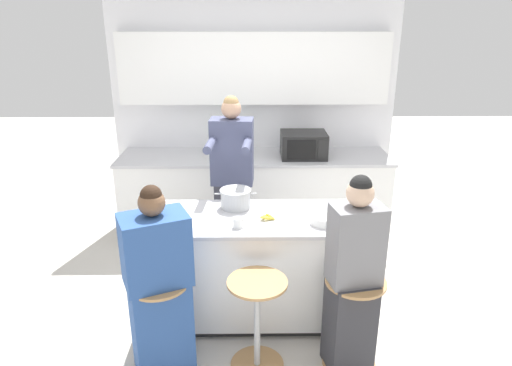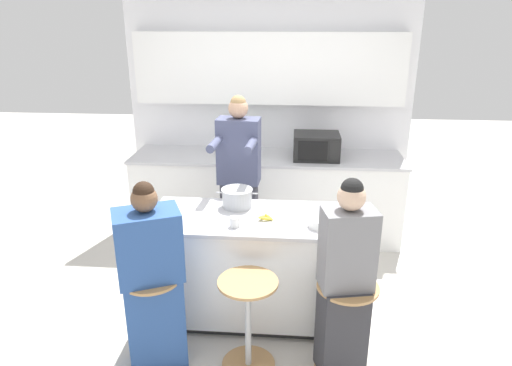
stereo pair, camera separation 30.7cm
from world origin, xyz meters
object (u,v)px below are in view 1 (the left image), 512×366
(person_cooking, at_px, (233,190))
(coffee_cup_near, at_px, (238,223))
(fruit_bowl, at_px, (324,220))
(banana_bunch, at_px, (267,217))
(microwave, at_px, (304,145))
(bar_stool_leftmost, at_px, (161,319))
(person_wrapped_blanket, at_px, (159,288))
(bar_stool_rightmost, at_px, (353,317))
(person_seated_near, at_px, (352,285))
(potted_plant, at_px, (228,140))
(kitchen_island, at_px, (256,267))
(cooking_pot, at_px, (236,199))
(bar_stool_center, at_px, (257,318))

(person_cooking, distance_m, coffee_cup_near, 0.90)
(fruit_bowl, xyz_separation_m, banana_bunch, (-0.42, 0.08, -0.01))
(person_cooking, relative_size, microwave, 3.59)
(person_cooking, bearing_deg, bar_stool_leftmost, -105.14)
(fruit_bowl, distance_m, microwave, 1.61)
(person_wrapped_blanket, height_order, fruit_bowl, person_wrapped_blanket)
(bar_stool_rightmost, height_order, banana_bunch, banana_bunch)
(person_seated_near, relative_size, coffee_cup_near, 13.84)
(banana_bunch, distance_m, potted_plant, 1.63)
(potted_plant, bearing_deg, banana_bunch, -76.92)
(coffee_cup_near, bearing_deg, kitchen_island, 54.73)
(coffee_cup_near, distance_m, potted_plant, 1.72)
(fruit_bowl, distance_m, banana_bunch, 0.43)
(kitchen_island, bearing_deg, person_seated_near, -43.48)
(kitchen_island, height_order, person_cooking, person_cooking)
(person_seated_near, xyz_separation_m, fruit_bowl, (-0.13, 0.47, 0.26))
(bar_stool_leftmost, height_order, cooking_pot, cooking_pot)
(microwave, bearing_deg, coffee_cup_near, -111.63)
(bar_stool_center, relative_size, bar_stool_rightmost, 1.00)
(bar_stool_center, relative_size, fruit_bowl, 3.37)
(person_wrapped_blanket, xyz_separation_m, cooking_pot, (0.49, 0.78, 0.32))
(kitchen_island, distance_m, potted_plant, 1.67)
(banana_bunch, bearing_deg, person_cooking, 110.98)
(banana_bunch, relative_size, microwave, 0.28)
(bar_stool_leftmost, xyz_separation_m, person_cooking, (0.45, 1.30, 0.45))
(person_wrapped_blanket, height_order, person_seated_near, person_seated_near)
(coffee_cup_near, bearing_deg, person_seated_near, -28.06)
(kitchen_island, relative_size, potted_plant, 5.27)
(bar_stool_leftmost, xyz_separation_m, person_wrapped_blanket, (0.00, -0.00, 0.24))
(bar_stool_leftmost, distance_m, coffee_cup_near, 0.85)
(fruit_bowl, relative_size, microwave, 0.43)
(potted_plant, bearing_deg, kitchen_island, -79.44)
(person_seated_near, xyz_separation_m, potted_plant, (-0.92, 2.12, 0.44))
(bar_stool_leftmost, relative_size, bar_stool_rightmost, 1.00)
(person_wrapped_blanket, bearing_deg, bar_stool_center, -23.30)
(bar_stool_leftmost, bearing_deg, bar_stool_rightmost, 0.09)
(person_seated_near, bearing_deg, person_wrapped_blanket, 168.68)
(bar_stool_rightmost, xyz_separation_m, coffee_cup_near, (-0.79, 0.41, 0.53))
(bar_stool_leftmost, distance_m, fruit_bowl, 1.36)
(person_cooking, xyz_separation_m, potted_plant, (-0.08, 0.81, 0.26))
(person_wrapped_blanket, distance_m, fruit_bowl, 1.28)
(fruit_bowl, distance_m, coffee_cup_near, 0.64)
(cooking_pot, height_order, coffee_cup_near, cooking_pot)
(bar_stool_leftmost, height_order, bar_stool_center, same)
(bar_stool_center, relative_size, person_wrapped_blanket, 0.50)
(cooking_pot, bearing_deg, kitchen_island, -48.07)
(person_seated_near, bearing_deg, bar_stool_center, 168.35)
(kitchen_island, relative_size, person_seated_near, 1.14)
(microwave, bearing_deg, person_cooking, -133.51)
(bar_stool_rightmost, bearing_deg, banana_bunch, 136.73)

